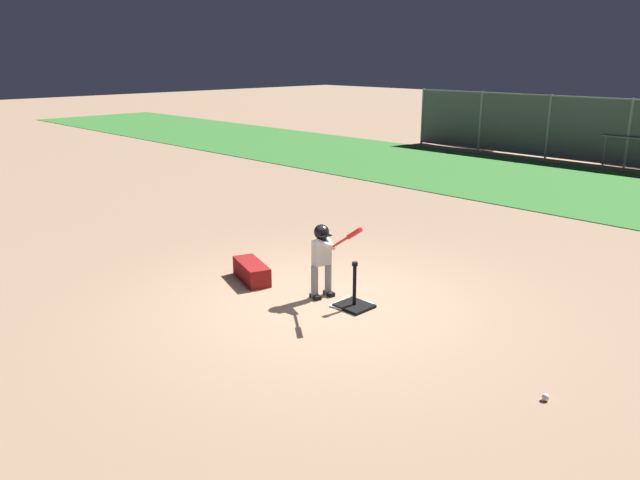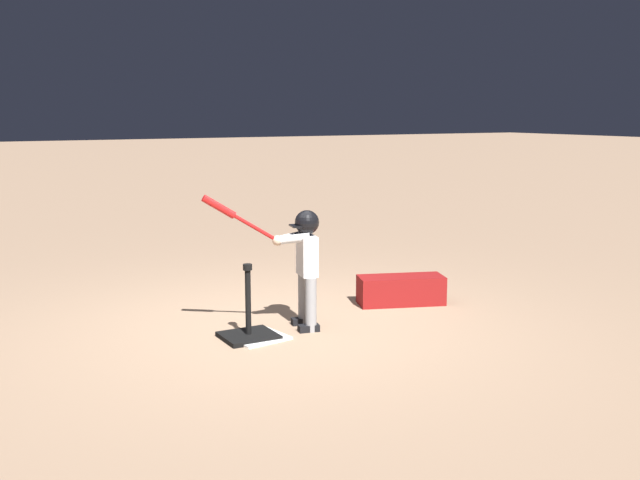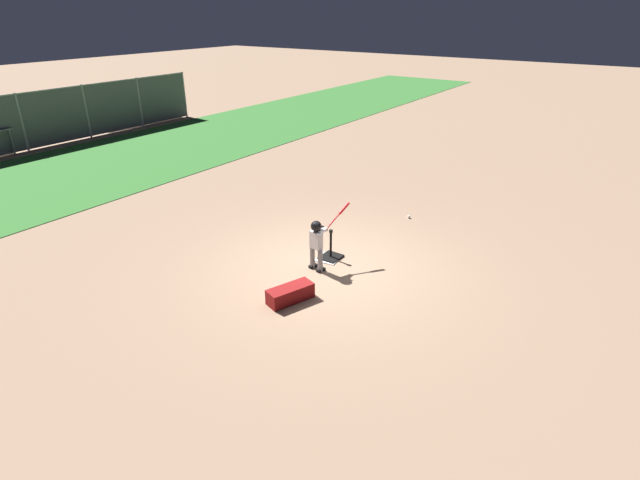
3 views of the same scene
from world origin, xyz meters
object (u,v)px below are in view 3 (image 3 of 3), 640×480
Objects in this scene: batter_child at (318,239)px; equipment_bag at (290,294)px; batting_tee at (331,254)px; bleachers_far_left at (133,110)px; baseball at (409,217)px.

batter_child is 1.44× the size of equipment_bag.
equipment_bag is (-1.24, -0.27, -0.53)m from batter_child.
bleachers_far_left is at bearing 67.07° from batting_tee.
baseball is 0.09× the size of equipment_bag.
batter_child is 16.32× the size of baseball.
bleachers_far_left is at bearing 65.41° from batter_child.
batting_tee is at bearing 29.83° from equipment_bag.
bleachers_far_left is (6.80, 14.86, -0.17)m from batter_child.
batting_tee is 0.76× the size of equipment_bag.
bleachers_far_left is at bearing 77.51° from baseball.
equipment_bag is (-1.78, -0.32, 0.06)m from batting_tee.
baseball is at bearing -102.49° from bleachers_far_left.
batting_tee is at bearing 172.15° from baseball.
batting_tee is at bearing -112.93° from bleachers_far_left.
baseball is (2.89, -0.40, -0.05)m from batting_tee.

